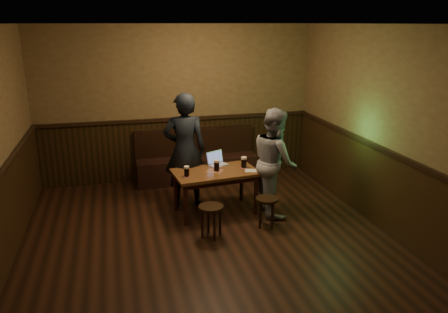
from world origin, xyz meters
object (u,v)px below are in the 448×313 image
object	(u,v)px
stool_right	(267,204)
pint_mid	(217,166)
pint_right	(244,162)
bench	(197,164)
pub_table	(215,177)
pint_left	(187,171)
person_suit	(185,150)
person_grey	(275,161)
stool_left	(211,212)
laptop	(217,162)

from	to	relation	value
stool_right	pint_mid	distance (m)	0.97
pint_right	bench	bearing A→B (deg)	107.63
pub_table	stool_right	distance (m)	0.92
pint_left	pint_right	bearing A→B (deg)	10.55
pint_right	person_suit	size ratio (longest dim) A/B	0.10
person_grey	pint_right	bearing A→B (deg)	62.27
pub_table	person_grey	size ratio (longest dim) A/B	0.81
bench	stool_left	distance (m)	2.29
stool_left	person_grey	bearing A→B (deg)	27.69
stool_left	bench	bearing A→B (deg)	83.88
person_grey	bench	bearing A→B (deg)	29.10
stool_right	person_suit	xyz separation A→B (m)	(-0.98, 1.08, 0.56)
stool_right	bench	bearing A→B (deg)	105.42
pub_table	pint_left	bearing A→B (deg)	-170.50
bench	pint_left	bearing A→B (deg)	-105.69
person_suit	person_grey	xyz separation A→B (m)	(1.26, -0.61, -0.09)
stool_left	laptop	world-z (taller)	laptop
pint_left	pint_right	world-z (taller)	pint_right
pint_left	person_suit	bearing A→B (deg)	82.83
pint_mid	pint_right	xyz separation A→B (m)	(0.44, 0.04, 0.00)
pub_table	pint_right	xyz separation A→B (m)	(0.46, 0.04, 0.18)
bench	pub_table	size ratio (longest dim) A/B	1.67
person_suit	pint_left	bearing A→B (deg)	88.68
pub_table	pint_left	distance (m)	0.50
bench	stool_left	size ratio (longest dim) A/B	4.83
pint_right	person_suit	world-z (taller)	person_suit
pint_left	pint_mid	bearing A→B (deg)	15.08
bench	pint_left	distance (m)	1.74
pint_right	laptop	bearing A→B (deg)	146.52
bench	stool_left	xyz separation A→B (m)	(-0.24, -2.28, 0.05)
stool_right	pint_right	xyz separation A→B (m)	(-0.13, 0.70, 0.41)
pint_right	person_grey	bearing A→B (deg)	-29.39
pub_table	pint_right	bearing A→B (deg)	-1.06
pint_mid	person_grey	xyz separation A→B (m)	(0.85, -0.19, 0.06)
stool_right	person_grey	distance (m)	0.72
pub_table	pint_mid	size ratio (longest dim) A/B	7.58
laptop	person_suit	distance (m)	0.53
stool_right	pint_left	world-z (taller)	pint_left
pint_mid	pint_right	size ratio (longest dim) A/B	0.98
bench	person_grey	size ratio (longest dim) A/B	1.35
stool_left	pint_left	size ratio (longest dim) A/B	2.87
stool_left	stool_right	world-z (taller)	stool_left
pub_table	person_suit	bearing A→B (deg)	126.55
bench	person_suit	bearing A→B (deg)	-109.78
pint_left	person_grey	bearing A→B (deg)	-2.67
person_grey	laptop	bearing A→B (deg)	60.31
pint_right	person_suit	bearing A→B (deg)	156.12
bench	pint_left	size ratio (longest dim) A/B	13.85
pub_table	pint_left	size ratio (longest dim) A/B	8.32
bench	pub_table	world-z (taller)	bench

